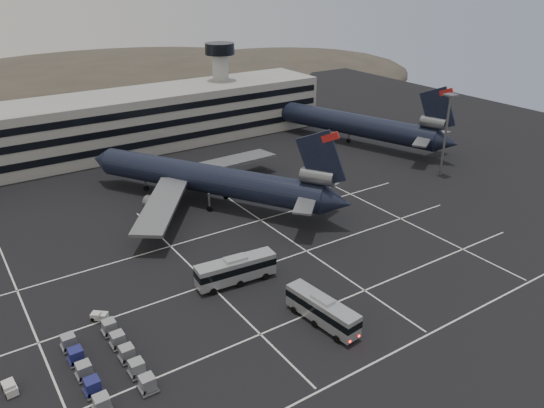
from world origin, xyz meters
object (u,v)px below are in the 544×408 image
(bus_far, at_px, (236,269))
(tug_a, at_px, (10,388))
(trijet_main, at_px, (210,179))
(uld_cluster, at_px, (106,362))
(bus_near, at_px, (322,309))

(bus_far, distance_m, tug_a, 32.43)
(trijet_main, relative_size, uld_cluster, 3.55)
(bus_near, bearing_deg, tug_a, 159.31)
(trijet_main, distance_m, tug_a, 53.76)
(tug_a, bearing_deg, bus_far, 4.65)
(uld_cluster, bearing_deg, trijet_main, 47.28)
(bus_near, bearing_deg, bus_far, 100.40)
(bus_far, height_order, tug_a, bus_far)
(bus_near, distance_m, tug_a, 37.57)
(tug_a, bearing_deg, uld_cluster, -16.45)
(bus_near, distance_m, bus_far, 15.42)
(trijet_main, xyz_separation_m, tug_a, (-42.30, -32.86, -4.60))
(trijet_main, bearing_deg, bus_far, -141.99)
(bus_far, bearing_deg, bus_near, -158.10)
(uld_cluster, bearing_deg, tug_a, 168.50)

